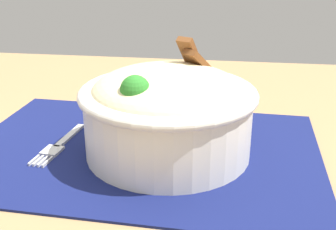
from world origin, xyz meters
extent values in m
cube|color=#99754C|center=(0.00, 0.00, 0.69)|extent=(1.15, 0.99, 0.03)
cube|color=#11194C|center=(-0.03, -0.02, 0.70)|extent=(0.46, 0.33, 0.00)
cylinder|color=silver|center=(-0.06, -0.02, 0.75)|extent=(0.20, 0.20, 0.08)
torus|color=silver|center=(-0.06, -0.02, 0.78)|extent=(0.21, 0.21, 0.01)
ellipsoid|color=beige|center=(-0.06, -0.02, 0.78)|extent=(0.25, 0.25, 0.06)
sphere|color=#297826|center=(-0.03, 0.03, 0.80)|extent=(0.03, 0.03, 0.03)
cylinder|color=orange|center=(-0.10, -0.02, 0.80)|extent=(0.01, 0.03, 0.01)
cylinder|color=orange|center=(-0.09, -0.02, 0.80)|extent=(0.03, 0.03, 0.01)
cylinder|color=orange|center=(-0.02, -0.03, 0.80)|extent=(0.01, 0.03, 0.01)
cube|color=brown|center=(-0.09, -0.06, 0.81)|extent=(0.04, 0.05, 0.04)
cube|color=brown|center=(-0.08, -0.07, 0.82)|extent=(0.04, 0.05, 0.06)
cube|color=#BABABA|center=(0.08, -0.05, 0.71)|extent=(0.02, 0.06, 0.00)
cube|color=#BABABA|center=(0.08, -0.02, 0.71)|extent=(0.01, 0.01, 0.00)
cube|color=#BABABA|center=(0.08, 0.00, 0.71)|extent=(0.02, 0.03, 0.00)
cube|color=#BABABA|center=(0.09, 0.03, 0.71)|extent=(0.01, 0.02, 0.00)
cube|color=#BABABA|center=(0.09, 0.03, 0.71)|extent=(0.01, 0.02, 0.00)
cube|color=#BABABA|center=(0.08, 0.03, 0.71)|extent=(0.01, 0.02, 0.00)
cube|color=#BABABA|center=(0.08, 0.03, 0.71)|extent=(0.01, 0.02, 0.00)
camera|label=1|loc=(-0.13, 0.46, 0.95)|focal=45.76mm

